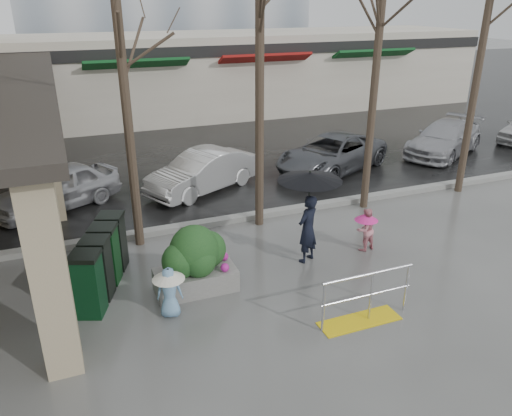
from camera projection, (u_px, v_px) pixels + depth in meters
ground at (271, 302)px, 10.00m from camera, size 120.00×120.00×0.00m
street_asphalt at (121, 104)px, 28.84m from camera, size 120.00×36.00×0.01m
curb at (212, 222)px, 13.39m from camera, size 120.00×0.30×0.15m
canopy_slab at (0, 77)px, 13.81m from camera, size 2.80×18.00×0.25m
pillar_front at (49, 275)px, 7.56m from camera, size 0.55×0.55×3.50m
pillar_back at (46, 158)px, 13.13m from camera, size 0.55×0.55×3.50m
storefront_row at (168, 76)px, 25.29m from camera, size 34.00×6.74×4.00m
handrail at (364, 304)px, 9.29m from camera, size 1.90×0.50×1.03m
tree_west at (118, 26)px, 10.43m from camera, size 3.20×3.20×6.80m
tree_midwest at (260, 17)px, 11.46m from camera, size 3.20×3.20×7.00m
tree_mideast at (379, 31)px, 12.73m from camera, size 3.20×3.20×6.50m
tree_east at (489, 8)px, 13.71m from camera, size 3.20×3.20×7.20m
woman at (309, 203)px, 11.05m from camera, size 1.44×1.44×2.20m
child_pink at (366, 227)px, 11.88m from camera, size 0.57×0.56×1.06m
child_blue at (169, 287)px, 9.36m from camera, size 0.62×0.62×1.02m
planter at (195, 260)px, 10.19m from camera, size 1.67×0.98×1.45m
news_boxes at (102, 261)px, 10.23m from camera, size 1.33×2.36×1.30m
car_a at (56, 188)px, 14.23m from camera, size 3.96×3.06×1.26m
car_b at (203, 172)px, 15.58m from camera, size 4.01×2.91×1.26m
car_c at (332, 153)px, 17.43m from camera, size 4.99×3.82×1.26m
car_d at (445, 138)px, 19.29m from camera, size 4.66×3.58×1.26m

